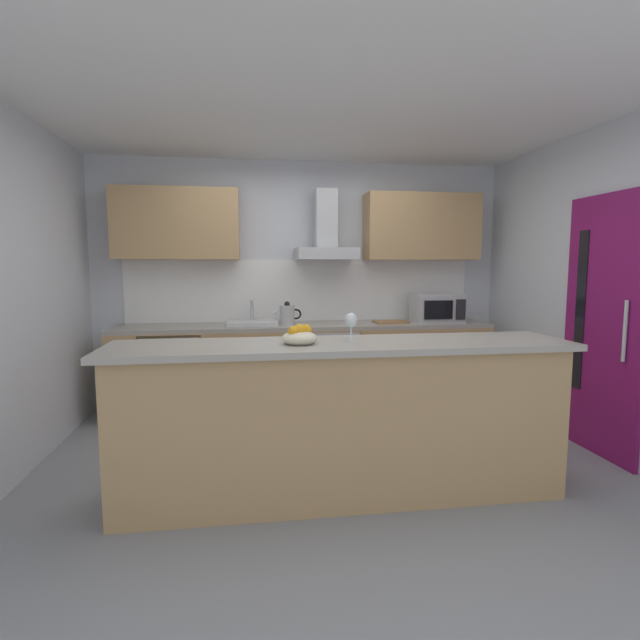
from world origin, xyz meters
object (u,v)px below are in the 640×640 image
microwave (437,308)px  chopping_board (391,322)px  oven (328,366)px  refrigerator (174,374)px  kettle (287,315)px  range_hood (326,238)px  sink (252,322)px  fruit_bowl (300,337)px  wine_glass (351,321)px

microwave → chopping_board: (-0.50, 0.00, -0.14)m
oven → chopping_board: bearing=-2.0°
refrigerator → chopping_board: bearing=-0.5°
oven → kettle: bearing=-175.4°
refrigerator → chopping_board: chopping_board is taller
oven → range_hood: (0.00, 0.13, 1.33)m
oven → refrigerator: 1.55m
kettle → chopping_board: 1.09m
microwave → sink: 1.94m
microwave → kettle: microwave is taller
refrigerator → kettle: (1.13, -0.03, 0.58)m
range_hood → fruit_bowl: bearing=-103.6°
oven → fruit_bowl: fruit_bowl is taller
refrigerator → oven: bearing=0.1°
sink → kettle: 0.36m
refrigerator → range_hood: 2.07m
kettle → fruit_bowl: fruit_bowl is taller
fruit_bowl → microwave: bearing=49.1°
microwave → chopping_board: microwave is taller
range_hood → chopping_board: bearing=-13.0°
refrigerator → wine_glass: bearing=-52.8°
sink → range_hood: bearing=8.7°
sink → refrigerator: bearing=-179.0°
microwave → range_hood: bearing=172.3°
oven → fruit_bowl: 2.10m
fruit_bowl → range_hood: bearing=76.4°
kettle → refrigerator: bearing=178.4°
oven → sink: (-0.77, 0.01, 0.47)m
sink → fruit_bowl: bearing=-82.2°
wine_glass → chopping_board: (0.82, 1.82, -0.23)m
fruit_bowl → sink: bearing=97.8°
oven → refrigerator: oven is taller
oven → microwave: 1.31m
oven → microwave: size_ratio=1.60×
oven → wine_glass: wine_glass is taller
sink → microwave: bearing=-1.1°
kettle → sink: bearing=172.7°
microwave → refrigerator: bearing=179.5°
microwave → range_hood: size_ratio=0.69×
range_hood → fruit_bowl: range_hood is taller
microwave → range_hood: (-1.17, 0.16, 0.74)m
oven → range_hood: bearing=90.0°
wine_glass → kettle: bearing=98.4°
oven → wine_glass: bearing=-94.8°
refrigerator → microwave: 2.79m
refrigerator → chopping_board: (2.21, -0.02, 0.49)m
sink → wine_glass: 1.96m
oven → fruit_bowl: bearing=-104.4°
oven → chopping_board: chopping_board is taller
wine_glass → sink: bearing=108.5°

